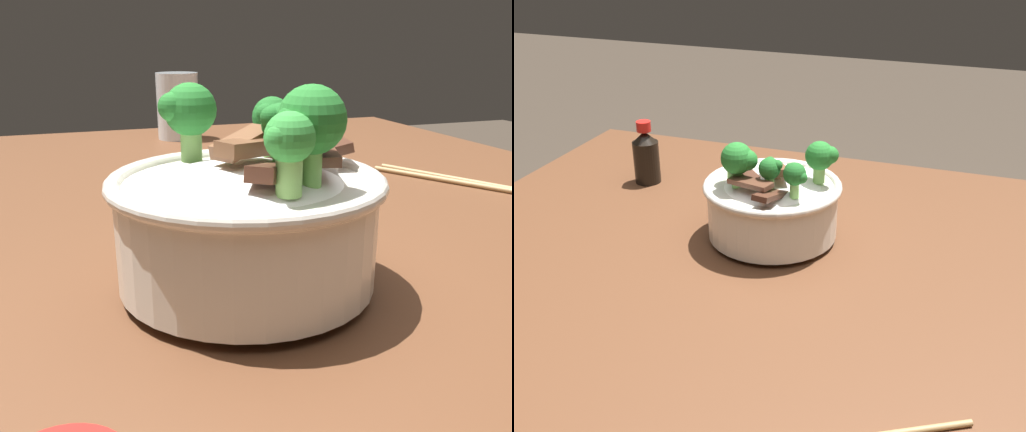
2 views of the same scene
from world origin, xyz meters
TOP-DOWN VIEW (x-y plane):
  - dining_table at (0.00, 0.00)m, footprint 1.33×0.96m
  - rice_bowl at (-0.15, 0.12)m, footprint 0.21×0.21m
  - soy_sauce_bottle at (-0.43, 0.24)m, footprint 0.05×0.05m

SIDE VIEW (x-z plane):
  - dining_table at x=0.00m, z-range 0.27..1.08m
  - soy_sauce_bottle at x=-0.43m, z-range 0.80..0.92m
  - rice_bowl at x=-0.15m, z-range 0.79..0.95m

